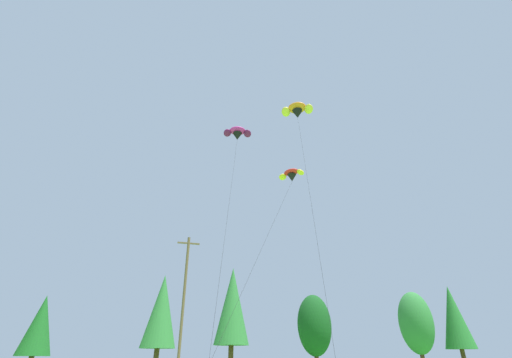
{
  "coord_description": "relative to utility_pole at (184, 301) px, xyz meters",
  "views": [
    {
      "loc": [
        -6.28,
        6.6,
        1.97
      ],
      "look_at": [
        -0.84,
        25.93,
        12.11
      ],
      "focal_mm": 24.87,
      "sensor_mm": 36.0,
      "label": 1
    }
  ],
  "objects": [
    {
      "name": "utility_pole",
      "position": [
        0.0,
        0.0,
        0.0
      ],
      "size": [
        2.2,
        0.26,
        12.83
      ],
      "color": "brown",
      "rests_on": "ground_plane"
    },
    {
      "name": "treeline_tree_c",
      "position": [
        -14.08,
        10.37,
        -1.59
      ],
      "size": [
        3.39,
        3.39,
        8.14
      ],
      "color": "#472D19",
      "rests_on": "ground_plane"
    },
    {
      "name": "treeline_tree_g",
      "position": [
        33.86,
        10.96,
        -0.24
      ],
      "size": [
        4.68,
        4.68,
        10.66
      ],
      "color": "#472D19",
      "rests_on": "ground_plane"
    },
    {
      "name": "treeline_tree_f",
      "position": [
        17.97,
        10.73,
        -0.91
      ],
      "size": [
        4.38,
        4.38,
        9.55
      ],
      "color": "#472D19",
      "rests_on": "ground_plane"
    },
    {
      "name": "treeline_tree_d",
      "position": [
        -1.6,
        11.54,
        0.37
      ],
      "size": [
        4.08,
        4.08,
        11.28
      ],
      "color": "#472D19",
      "rests_on": "ground_plane"
    },
    {
      "name": "parafoil_kite_high_red_yellow",
      "position": [
        10.44,
        -2.53,
        13.49
      ],
      "size": [
        11.92,
        16.41,
        19.26
      ],
      "color": "red"
    },
    {
      "name": "parafoil_kite_far_magenta",
      "position": [
        4.13,
        -2.58,
        17.84
      ],
      "size": [
        5.83,
        15.76,
        23.74
      ],
      "color": "#D12893"
    },
    {
      "name": "parafoil_kite_mid_orange",
      "position": [
        8.84,
        -8.84,
        17.35
      ],
      "size": [
        4.28,
        9.94,
        23.32
      ],
      "color": "orange"
    },
    {
      "name": "treeline_tree_e",
      "position": [
        7.33,
        12.52,
        1.4
      ],
      "size": [
        4.44,
        4.44,
        12.91
      ],
      "color": "#472D19",
      "rests_on": "ground_plane"
    },
    {
      "name": "treeline_tree_h",
      "position": [
        40.49,
        10.69,
        0.69
      ],
      "size": [
        4.19,
        4.19,
        11.79
      ],
      "color": "#472D19",
      "rests_on": "ground_plane"
    }
  ]
}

